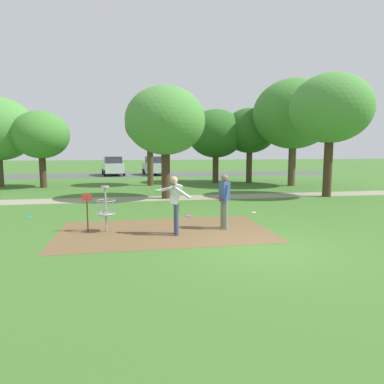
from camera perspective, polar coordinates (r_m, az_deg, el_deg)
ground_plane at (r=8.82m, az=11.68°, el=-9.21°), size 160.00×160.00×0.00m
dirt_tee_pad at (r=10.34m, az=-4.59°, el=-6.63°), size 6.36×3.78×0.01m
disc_golf_basket at (r=10.48m, az=-14.71°, el=-2.48°), size 0.98×0.58×1.39m
player_foreground_watching at (r=10.55m, az=5.49°, el=-1.04°), size 0.43×0.49×1.71m
player_throwing at (r=9.76m, az=-2.81°, el=-1.56°), size 1.07×0.58×1.71m
frisbee_near_basket at (r=13.72m, az=-25.84°, el=-3.89°), size 0.24×0.24×0.02m
frisbee_by_tee at (r=13.57m, az=10.39°, el=-3.41°), size 0.21×0.21×0.02m
frisbee_mid_grass at (r=12.60m, az=-0.54°, el=-4.10°), size 0.24×0.24×0.02m
tree_near_left at (r=25.75m, az=4.05°, el=9.79°), size 4.24×4.24×5.50m
tree_near_right at (r=17.26m, az=-4.54°, el=11.87°), size 4.00×4.00×5.63m
tree_mid_left at (r=24.57m, az=16.83°, el=12.47°), size 5.53×5.53×7.26m
tree_mid_center at (r=19.38m, az=22.40°, el=12.87°), size 4.19×4.19×6.40m
tree_mid_right at (r=23.75m, az=-7.17°, el=11.07°), size 3.36×3.36×5.60m
tree_far_center at (r=26.00m, az=9.76°, el=10.14°), size 3.92×3.92×5.58m
tree_far_right at (r=24.30m, az=-24.18°, el=8.77°), size 3.61×3.61×4.99m
parking_lot_strip at (r=34.60m, az=-5.07°, el=2.98°), size 36.00×6.00×0.01m
parked_car_leftmost at (r=34.19m, az=-13.22°, el=4.31°), size 2.40×4.41×1.84m
parked_car_center_left at (r=34.04m, az=-6.18°, el=4.45°), size 2.59×4.47×1.84m
gravel_path at (r=17.61m, az=0.24°, el=-0.93°), size 40.00×1.77×0.00m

